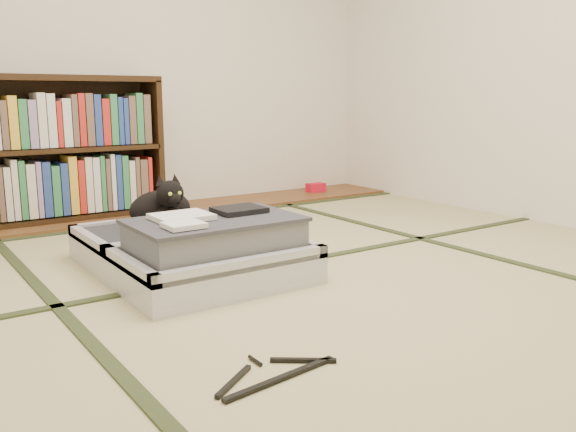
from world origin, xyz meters
TOP-DOWN VIEW (x-y plane):
  - floor at (0.00, 0.00)m, footprint 4.50×4.50m
  - wood_strip at (0.00, 2.00)m, footprint 4.00×0.50m
  - red_item at (1.49, 2.03)m, footprint 0.15×0.09m
  - tatami_borders at (0.00, 0.49)m, footprint 4.00×4.50m
  - bookcase at (-0.55, 2.07)m, footprint 1.33×0.31m
  - suitcase at (-0.35, 0.53)m, footprint 0.80×1.07m
  - cat at (-0.37, 0.82)m, footprint 0.36×0.36m
  - cable_coil at (-0.19, 0.85)m, footprint 0.11×0.11m
  - hanger at (-0.63, -0.57)m, footprint 0.42×0.21m

SIDE VIEW (x-z plane):
  - floor at x=0.00m, z-range 0.00..0.00m
  - tatami_borders at x=0.00m, z-range 0.00..0.01m
  - hanger at x=-0.63m, z-range 0.00..0.01m
  - wood_strip at x=0.00m, z-range 0.00..0.02m
  - red_item at x=1.49m, z-range 0.02..0.09m
  - suitcase at x=-0.35m, z-range -0.05..0.27m
  - cable_coil at x=-0.19m, z-range 0.15..0.18m
  - cat at x=-0.37m, z-range 0.12..0.41m
  - bookcase at x=-0.55m, z-range -0.01..0.91m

